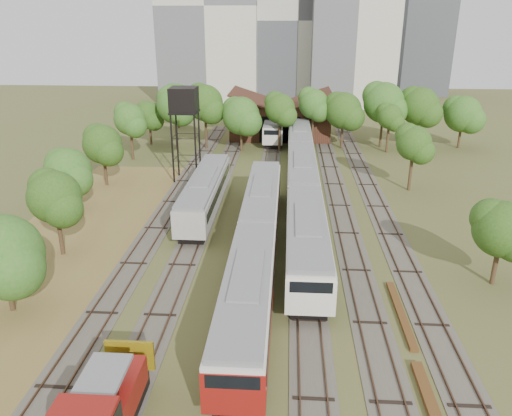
{
  "coord_description": "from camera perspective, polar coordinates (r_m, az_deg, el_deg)",
  "views": [
    {
      "loc": [
        0.33,
        -25.08,
        18.84
      ],
      "look_at": [
        -2.44,
        17.31,
        2.5
      ],
      "focal_mm": 35.0,
      "sensor_mm": 36.0,
      "label": 1
    }
  ],
  "objects": [
    {
      "name": "maintenance_shed",
      "position": [
        84.58,
        2.82,
        10.16
      ],
      "size": [
        16.45,
        11.55,
        7.58
      ],
      "color": "#382014",
      "rests_on": "ground"
    },
    {
      "name": "tower_far_right",
      "position": [
        139.29,
        18.67,
        18.02
      ],
      "size": [
        12.0,
        12.0,
        28.0
      ],
      "primitive_type": "cube",
      "color": "#42454A",
      "rests_on": "ground"
    },
    {
      "name": "tower_left",
      "position": [
        121.49,
        -5.33,
        21.98
      ],
      "size": [
        22.0,
        16.0,
        42.0
      ],
      "primitive_type": "cube",
      "color": "beige",
      "rests_on": "ground"
    },
    {
      "name": "railcar_green_set",
      "position": [
        56.1,
        5.29,
        3.64
      ],
      "size": [
        3.27,
        52.07,
        4.05
      ],
      "color": "black",
      "rests_on": "ground"
    },
    {
      "name": "water_tower",
      "position": [
        60.25,
        -8.24,
        11.85
      ],
      "size": [
        3.24,
        3.24,
        11.19
      ],
      "color": "black",
      "rests_on": "ground"
    },
    {
      "name": "ground",
      "position": [
        31.37,
        2.48,
        -15.9
      ],
      "size": [
        240.0,
        240.0,
        0.0
      ],
      "primitive_type": "plane",
      "color": "#475123",
      "rests_on": "ground"
    },
    {
      "name": "tree_band_far",
      "position": [
        76.13,
        7.51,
        11.28
      ],
      "size": [
        48.33,
        9.6,
        9.83
      ],
      "color": "#382616",
      "rests_on": "ground"
    },
    {
      "name": "tracks",
      "position": [
        53.5,
        2.43,
        0.45
      ],
      "size": [
        24.6,
        80.0,
        0.19
      ],
      "color": "#4C473D",
      "rests_on": "ground"
    },
    {
      "name": "old_grey_coach",
      "position": [
        51.24,
        -5.83,
        1.79
      ],
      "size": [
        3.02,
        18.0,
        3.73
      ],
      "color": "black",
      "rests_on": "ground"
    },
    {
      "name": "rail_pile_far",
      "position": [
        35.72,
        16.21,
        -11.49
      ],
      "size": [
        0.51,
        8.1,
        0.26
      ],
      "primitive_type": "cube",
      "color": "brown",
      "rests_on": "ground"
    },
    {
      "name": "tree_band_left",
      "position": [
        57.05,
        -17.37,
        5.88
      ],
      "size": [
        8.66,
        75.19,
        7.87
      ],
      "color": "#382616",
      "rests_on": "ground"
    },
    {
      "name": "tower_centre",
      "position": [
        125.09,
        4.81,
        20.59
      ],
      "size": [
        20.0,
        18.0,
        36.0
      ],
      "primitive_type": "cube",
      "color": "#B9B7A8",
      "rests_on": "ground"
    },
    {
      "name": "railcar_rear",
      "position": [
        82.78,
        2.08,
        9.28
      ],
      "size": [
        3.04,
        16.08,
        3.76
      ],
      "color": "black",
      "rests_on": "ground"
    },
    {
      "name": "tree_band_right",
      "position": [
        55.54,
        19.21,
        5.48
      ],
      "size": [
        5.56,
        42.89,
        7.55
      ],
      "color": "#382616",
      "rests_on": "ground"
    },
    {
      "name": "dry_grass_patch",
      "position": [
        42.24,
        -22.64,
        -7.19
      ],
      "size": [
        14.0,
        60.0,
        0.04
      ],
      "primitive_type": "cube",
      "color": "brown",
      "rests_on": "ground"
    },
    {
      "name": "railcar_red_set",
      "position": [
        39.75,
        0.03,
        -3.93
      ],
      "size": [
        3.15,
        34.58,
        3.9
      ],
      "color": "black",
      "rests_on": "ground"
    }
  ]
}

